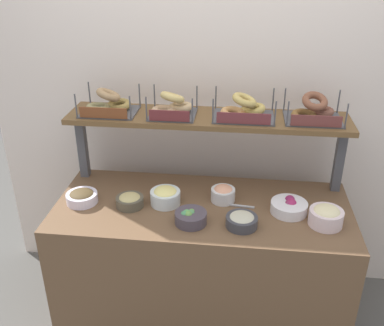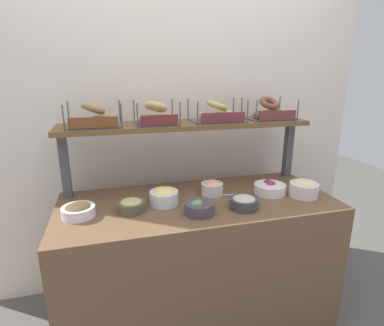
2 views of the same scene
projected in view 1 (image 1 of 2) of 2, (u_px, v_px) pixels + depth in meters
name	position (u px, v px, depth m)	size (l,w,h in m)	color
ground_plane	(201.00, 318.00, 2.83)	(8.00, 8.00, 0.00)	#595651
back_wall	(211.00, 112.00, 2.77)	(2.84, 0.06, 2.40)	white
deli_counter	(202.00, 266.00, 2.63)	(1.64, 0.70, 0.85)	brown
shelf_riser_left	(82.00, 146.00, 2.67)	(0.05, 0.05, 0.40)	#4C4C51
shelf_riser_right	(339.00, 159.00, 2.51)	(0.05, 0.05, 0.40)	#4C4C51
upper_shelf	(208.00, 118.00, 2.50)	(1.60, 0.32, 0.03)	brown
bowl_tuna_salad	(242.00, 220.00, 2.25)	(0.16, 0.16, 0.07)	#3C3C42
bowl_potato_salad	(326.00, 216.00, 2.26)	(0.17, 0.17, 0.11)	silver
bowl_egg_salad	(165.00, 196.00, 2.44)	(0.17, 0.17, 0.10)	white
bowl_lox_spread	(223.00, 193.00, 2.47)	(0.14, 0.14, 0.09)	white
bowl_beet_salad	(289.00, 207.00, 2.37)	(0.20, 0.20, 0.08)	white
bowl_hummus	(130.00, 200.00, 2.43)	(0.15, 0.15, 0.07)	brown
bowl_chocolate_spread	(82.00, 197.00, 2.46)	(0.17, 0.17, 0.07)	white
bowl_veggie_mix	(190.00, 217.00, 2.28)	(0.17, 0.17, 0.08)	#4A414A
serving_spoon_near_plate	(233.00, 205.00, 2.44)	(0.18, 0.04, 0.01)	#B7B7BC
bagel_basket_everything	(109.00, 105.00, 2.52)	(0.32, 0.25, 0.15)	#4C4C51
bagel_basket_plain	(172.00, 107.00, 2.48)	(0.28, 0.26, 0.15)	#4C4C51
bagel_basket_sesame	(243.00, 110.00, 2.44)	(0.34, 0.24, 0.14)	#4C4C51
bagel_basket_cinnamon_raisin	(313.00, 112.00, 2.41)	(0.31, 0.25, 0.16)	#4C4C51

